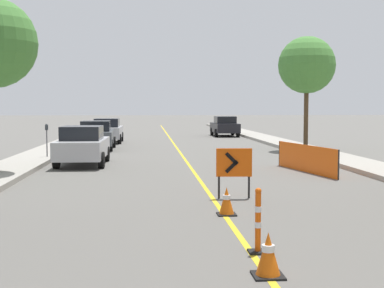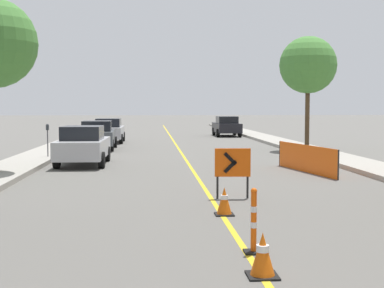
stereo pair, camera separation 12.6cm
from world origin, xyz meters
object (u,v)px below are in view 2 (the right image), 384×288
object	(u,v)px
parked_car_curb_mid	(98,135)
delineator_post_rear	(254,226)
parked_car_curb_near	(83,145)
parking_meter_far_curb	(47,134)
street_tree_right_near	(308,65)
parked_car_curb_far	(109,130)
parked_car_opposite_side	(227,126)
traffic_cone_third	(263,255)
traffic_cone_fourth	(224,201)
arrow_barricade_primary	(233,165)

from	to	relation	value
parked_car_curb_mid	delineator_post_rear	bearing A→B (deg)	-79.58
parked_car_curb_near	parking_meter_far_curb	xyz separation A→B (m)	(-1.79, 1.93, 0.39)
parked_car_curb_mid	parked_car_curb_near	bearing A→B (deg)	-90.45
parked_car_curb_near	parking_meter_far_curb	size ratio (longest dim) A/B	3.00
street_tree_right_near	parked_car_curb_far	bearing A→B (deg)	146.81
delineator_post_rear	parked_car_curb_mid	bearing A→B (deg)	102.19
parked_car_curb_mid	parked_car_opposite_side	world-z (taller)	same
parked_car_curb_near	parked_car_opposite_side	size ratio (longest dim) A/B	1.00
parked_car_curb_far	parking_meter_far_curb	world-z (taller)	parking_meter_far_curb
parked_car_curb_near	parked_car_curb_mid	bearing A→B (deg)	92.27
parked_car_curb_near	parked_car_opposite_side	xyz separation A→B (m)	(8.79, 20.32, 0.00)
parked_car_opposite_side	parked_car_curb_far	bearing A→B (deg)	-142.65
traffic_cone_third	delineator_post_rear	size ratio (longest dim) A/B	0.59
parked_car_curb_mid	parking_meter_far_curb	size ratio (longest dim) A/B	3.01
delineator_post_rear	parking_meter_far_curb	xyz separation A→B (m)	(-6.20, 15.44, 0.73)
parked_car_curb_mid	street_tree_right_near	world-z (taller)	street_tree_right_near
traffic_cone_fourth	arrow_barricade_primary	size ratio (longest dim) A/B	0.47
traffic_cone_third	delineator_post_rear	bearing A→B (deg)	85.10
traffic_cone_fourth	parked_car_curb_mid	distance (m)	18.72
arrow_barricade_primary	street_tree_right_near	world-z (taller)	street_tree_right_near
traffic_cone_fourth	delineator_post_rear	world-z (taller)	delineator_post_rear
arrow_barricade_primary	parked_car_curb_mid	distance (m)	16.86
delineator_post_rear	arrow_barricade_primary	xyz separation A→B (m)	(0.44, 5.13, 0.43)
traffic_cone_third	parked_car_curb_far	world-z (taller)	parked_car_curb_far
parking_meter_far_curb	parked_car_curb_far	bearing A→B (deg)	81.06
delineator_post_rear	parked_car_curb_mid	xyz separation A→B (m)	(-4.59, 21.23, 0.34)
parked_car_curb_mid	street_tree_right_near	size ratio (longest dim) A/B	0.73
parked_car_opposite_side	parking_meter_far_curb	xyz separation A→B (m)	(-10.58, -18.39, 0.39)
delineator_post_rear	parked_car_curb_far	world-z (taller)	parked_car_curb_far
traffic_cone_fourth	parking_meter_far_curb	distance (m)	13.84
traffic_cone_fourth	street_tree_right_near	size ratio (longest dim) A/B	0.10
traffic_cone_fourth	arrow_barricade_primary	distance (m)	2.20
parked_car_curb_mid	parked_car_curb_far	bearing A→B (deg)	86.35
delineator_post_rear	parked_car_curb_mid	size ratio (longest dim) A/B	0.25
street_tree_right_near	parked_car_opposite_side	bearing A→B (deg)	99.28
parked_car_curb_far	parking_meter_far_curb	size ratio (longest dim) A/B	2.99
parking_meter_far_curb	arrow_barricade_primary	bearing A→B (deg)	-57.23
parked_car_curb_near	parked_car_curb_mid	distance (m)	7.71
delineator_post_rear	street_tree_right_near	distance (m)	21.12
delineator_post_rear	parked_car_opposite_side	distance (m)	34.12
parking_meter_far_curb	street_tree_right_near	size ratio (longest dim) A/B	0.24
parked_car_curb_far	parked_car_opposite_side	world-z (taller)	same
delineator_post_rear	parked_car_curb_far	distance (m)	27.23
parked_car_curb_near	street_tree_right_near	world-z (taller)	street_tree_right_near
parked_car_opposite_side	traffic_cone_third	bearing A→B (deg)	-98.36
traffic_cone_fourth	parked_car_opposite_side	size ratio (longest dim) A/B	0.14
parked_car_curb_far	parked_car_opposite_side	distance (m)	11.21
street_tree_right_near	arrow_barricade_primary	bearing A→B (deg)	-113.39
parked_car_curb_near	parked_car_curb_mid	size ratio (longest dim) A/B	0.99
arrow_barricade_primary	parked_car_opposite_side	distance (m)	28.97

